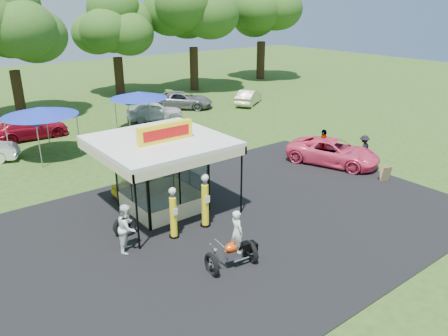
{
  "coord_description": "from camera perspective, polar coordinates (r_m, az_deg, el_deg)",
  "views": [
    {
      "loc": [
        -10.93,
        -11.13,
        8.99
      ],
      "look_at": [
        0.78,
        4.0,
        1.67
      ],
      "focal_mm": 35.0,
      "sensor_mm": 36.0,
      "label": 1
    }
  ],
  "objects": [
    {
      "name": "spare_tires",
      "position": [
        18.4,
        -12.87,
        -7.48
      ],
      "size": [
        0.95,
        0.57,
        0.82
      ],
      "rotation": [
        0.0,
        0.0,
        0.01
      ],
      "color": "black",
      "rests_on": "ground"
    },
    {
      "name": "oak_far_f",
      "position": [
        54.84,
        4.99,
        19.59
      ],
      "size": [
        10.04,
        10.04,
        12.1
      ],
      "color": "black",
      "rests_on": "ground"
    },
    {
      "name": "gas_station_kiosk",
      "position": [
        19.79,
        -8.15,
        -0.64
      ],
      "size": [
        5.4,
        5.4,
        4.18
      ],
      "color": "white",
      "rests_on": "ground"
    },
    {
      "name": "spectator_east_a",
      "position": [
        27.31,
        17.77,
        2.47
      ],
      "size": [
        1.1,
        0.71,
        1.6
      ],
      "primitive_type": "imported",
      "rotation": [
        0.0,
        0.0,
        3.25
      ],
      "color": "black",
      "rests_on": "ground"
    },
    {
      "name": "kiosk_car",
      "position": [
        22.09,
        -10.84,
        -2.11
      ],
      "size": [
        2.82,
        1.13,
        0.96
      ],
      "primitive_type": "imported",
      "rotation": [
        0.0,
        0.0,
        1.57
      ],
      "color": "yellow",
      "rests_on": "ground"
    },
    {
      "name": "a_frame_sign",
      "position": [
        24.65,
        20.29,
        -0.69
      ],
      "size": [
        0.54,
        0.61,
        0.89
      ],
      "rotation": [
        0.0,
        0.0,
        -0.38
      ],
      "color": "#593819",
      "rests_on": "ground"
    },
    {
      "name": "tent_east",
      "position": [
        32.69,
        -11.12,
        9.31
      ],
      "size": [
        4.14,
        4.14,
        2.89
      ],
      "rotation": [
        0.0,
        0.0,
        -0.07
      ],
      "color": "gray",
      "rests_on": "ground"
    },
    {
      "name": "oak_far_e",
      "position": [
        47.47,
        -4.11,
        19.64
      ],
      "size": [
        10.46,
        10.46,
        12.46
      ],
      "color": "black",
      "rests_on": "ground"
    },
    {
      "name": "bg_car_d",
      "position": [
        39.66,
        -5.44,
        8.83
      ],
      "size": [
        5.55,
        5.36,
        1.47
      ],
      "primitive_type": "imported",
      "rotation": [
        0.0,
        0.0,
        0.83
      ],
      "color": "slate",
      "rests_on": "ground"
    },
    {
      "name": "bg_car_c",
      "position": [
        35.73,
        -9.09,
        7.36
      ],
      "size": [
        4.8,
        3.17,
        1.52
      ],
      "primitive_type": "imported",
      "rotation": [
        0.0,
        0.0,
        1.23
      ],
      "color": "silver",
      "rests_on": "ground"
    },
    {
      "name": "gas_pump_left",
      "position": [
        17.6,
        -6.64,
        -5.99
      ],
      "size": [
        0.41,
        0.41,
        2.22
      ],
      "color": "black",
      "rests_on": "ground"
    },
    {
      "name": "ground",
      "position": [
        18.0,
        5.92,
        -9.14
      ],
      "size": [
        120.0,
        120.0,
        0.0
      ],
      "primitive_type": "plane",
      "color": "#264D18",
      "rests_on": "ground"
    },
    {
      "name": "oak_far_c",
      "position": [
        39.09,
        -26.42,
        15.8
      ],
      "size": [
        9.21,
        9.21,
        10.86
      ],
      "color": "black",
      "rests_on": "ground"
    },
    {
      "name": "tent_west",
      "position": [
        28.52,
        -22.92,
        6.78
      ],
      "size": [
        4.45,
        4.45,
        3.11
      ],
      "rotation": [
        0.0,
        0.0,
        0.39
      ],
      "color": "gray",
      "rests_on": "ground"
    },
    {
      "name": "spectator_east_b",
      "position": [
        26.75,
        12.83,
        2.95
      ],
      "size": [
        1.23,
        0.87,
        1.93
      ],
      "primitive_type": "imported",
      "rotation": [
        0.0,
        0.0,
        3.53
      ],
      "color": "gray",
      "rests_on": "ground"
    },
    {
      "name": "asphalt_apron",
      "position": [
        19.29,
        1.83,
        -6.78
      ],
      "size": [
        20.0,
        14.0,
        0.04
      ],
      "primitive_type": "cube",
      "color": "black",
      "rests_on": "ground"
    },
    {
      "name": "spectator_west",
      "position": [
        17.1,
        -12.52,
        -7.62
      ],
      "size": [
        1.16,
        1.18,
        1.92
      ],
      "primitive_type": "imported",
      "rotation": [
        0.0,
        0.0,
        0.86
      ],
      "color": "white",
      "rests_on": "ground"
    },
    {
      "name": "oak_far_d",
      "position": [
        46.24,
        -14.05,
        17.38
      ],
      "size": [
        8.69,
        8.69,
        10.34
      ],
      "color": "black",
      "rests_on": "ground"
    },
    {
      "name": "gas_pump_right",
      "position": [
        18.31,
        -2.48,
        -4.43
      ],
      "size": [
        0.45,
        0.45,
        2.4
      ],
      "color": "black",
      "rests_on": "ground"
    },
    {
      "name": "bg_car_b",
      "position": [
        33.35,
        -24.06,
        4.77
      ],
      "size": [
        5.14,
        2.24,
        1.47
      ],
      "primitive_type": "imported",
      "rotation": [
        0.0,
        0.0,
        1.54
      ],
      "color": "maroon",
      "rests_on": "ground"
    },
    {
      "name": "pink_sedan",
      "position": [
        26.36,
        14.06,
        2.05
      ],
      "size": [
        4.2,
        5.82,
        1.47
      ],
      "primitive_type": "imported",
      "rotation": [
        0.0,
        0.0,
        0.37
      ],
      "color": "#FF4571",
      "rests_on": "ground"
    },
    {
      "name": "motorcycle",
      "position": [
        15.76,
        1.44,
        -9.96
      ],
      "size": [
        1.99,
        1.12,
        2.3
      ],
      "rotation": [
        0.0,
        0.0,
        -0.12
      ],
      "color": "black",
      "rests_on": "ground"
    },
    {
      "name": "bg_car_e",
      "position": [
        41.02,
        3.24,
        9.24
      ],
      "size": [
        4.33,
        3.53,
        1.39
      ],
      "primitive_type": "imported",
      "rotation": [
        0.0,
        0.0,
        2.15
      ],
      "color": "beige",
      "rests_on": "ground"
    }
  ]
}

